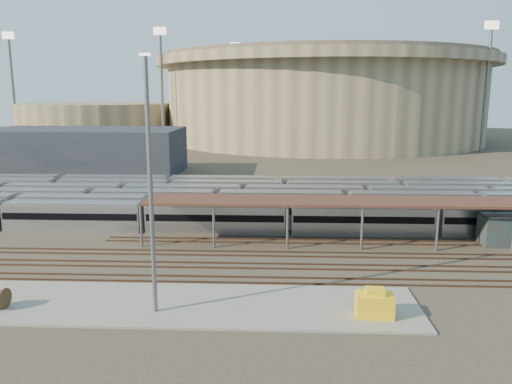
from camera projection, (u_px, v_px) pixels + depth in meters
The scene contains 14 objects.
ground at pixel (208, 251), 57.30m from camera, with size 420.00×420.00×0.00m, color #383026.
apron at pixel (126, 303), 42.79m from camera, with size 50.00×9.00×0.20m, color gray.
subway_trains at pixel (224, 201), 75.07m from camera, with size 130.64×23.90×3.60m.
inspection_shed at pixel (395, 203), 59.31m from camera, with size 60.30×6.00×5.30m.
empty_tracks at pixel (201, 265), 52.38m from camera, with size 170.00×9.62×0.18m.
stadium at pixel (323, 96), 190.18m from camera, with size 124.00×124.00×32.50m.
secondary_arena at pixel (96, 122), 185.84m from camera, with size 56.00×56.00×14.00m, color gray.
service_building at pixel (86, 151), 111.69m from camera, with size 42.00×20.00×10.00m, color #1E232D.
floodlight_0 at pixel (162, 84), 162.30m from camera, with size 4.00×1.00×38.40m.
floodlight_1 at pixel (13, 85), 174.44m from camera, with size 4.00×1.00×38.40m.
floodlight_2 at pixel (487, 83), 148.26m from camera, with size 4.00×1.00×38.40m.
floodlight_3 at pixel (236, 86), 210.44m from camera, with size 4.00×1.00×38.40m.
yard_light_pole at pixel (151, 188), 39.05m from camera, with size 0.81×0.36×20.56m.
yellow_equipment at pixel (374, 305), 40.00m from camera, with size 2.96×1.85×1.85m, color yellow.
Camera 1 is at (7.92, -54.57, 17.87)m, focal length 35.00 mm.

